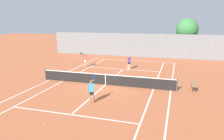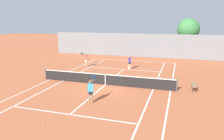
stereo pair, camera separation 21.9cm
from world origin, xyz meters
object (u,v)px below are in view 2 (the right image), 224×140
object	(u,v)px
player_near_side	(91,90)
loose_tennis_ball_1	(60,79)
tree_behind_left	(189,30)
player_far_right	(130,61)
loose_tennis_ball_0	(157,79)
loose_tennis_ball_2	(44,124)
courtside_bench	(194,85)
tennis_net	(105,79)
player_far_left	(86,59)

from	to	relation	value
player_near_side	loose_tennis_ball_1	bearing A→B (deg)	138.46
loose_tennis_ball_1	player_near_side	bearing A→B (deg)	-41.54
tree_behind_left	loose_tennis_ball_1	bearing A→B (deg)	-123.00
tree_behind_left	player_far_right	bearing A→B (deg)	-118.78
loose_tennis_ball_0	tree_behind_left	world-z (taller)	tree_behind_left
player_near_side	tree_behind_left	distance (m)	23.64
loose_tennis_ball_2	courtside_bench	size ratio (longest dim) A/B	0.04
courtside_bench	tree_behind_left	size ratio (longest dim) A/B	0.26
tennis_net	tree_behind_left	bearing A→B (deg)	68.91
player_far_right	loose_tennis_ball_2	size ratio (longest dim) A/B	24.24
player_far_right	loose_tennis_ball_2	world-z (taller)	player_far_right
player_far_left	courtside_bench	bearing A→B (deg)	-25.06
tree_behind_left	loose_tennis_ball_0	bearing A→B (deg)	-101.00
courtside_bench	loose_tennis_ball_0	bearing A→B (deg)	143.44
player_far_left	tree_behind_left	distance (m)	16.91
player_near_side	courtside_bench	world-z (taller)	player_near_side
loose_tennis_ball_1	courtside_bench	xyz separation A→B (m)	(11.90, 0.59, 0.38)
player_far_left	tennis_net	bearing A→B (deg)	-53.90
player_near_side	loose_tennis_ball_0	bearing A→B (deg)	63.95
player_far_right	tree_behind_left	size ratio (longest dim) A/B	0.28
tennis_net	tree_behind_left	size ratio (longest dim) A/B	2.08
player_far_left	loose_tennis_ball_1	bearing A→B (deg)	-89.82
tennis_net	player_far_left	xyz separation A→B (m)	(-4.66, 6.40, 0.42)
player_near_side	loose_tennis_ball_0	xyz separation A→B (m)	(3.64, 7.45, -0.89)
loose_tennis_ball_1	tree_behind_left	distance (m)	21.80
loose_tennis_ball_1	tennis_net	bearing A→B (deg)	-2.96
loose_tennis_ball_0	loose_tennis_ball_2	world-z (taller)	same
player_far_right	courtside_bench	size ratio (longest dim) A/B	1.07
player_far_right	loose_tennis_ball_1	size ratio (longest dim) A/B	24.24
loose_tennis_ball_1	loose_tennis_ball_2	distance (m)	9.13
tennis_net	player_far_left	bearing A→B (deg)	126.10
tennis_net	courtside_bench	size ratio (longest dim) A/B	8.00
loose_tennis_ball_1	loose_tennis_ball_2	size ratio (longest dim) A/B	1.00
loose_tennis_ball_0	loose_tennis_ball_1	bearing A→B (deg)	-161.52
loose_tennis_ball_2	tennis_net	bearing A→B (deg)	84.87
tennis_net	courtside_bench	world-z (taller)	tennis_net
player_near_side	loose_tennis_ball_2	xyz separation A→B (m)	(-1.18, -3.72, -0.89)
player_far_right	tree_behind_left	distance (m)	13.65
player_far_left	tree_behind_left	bearing A→B (deg)	45.30
loose_tennis_ball_2	player_far_left	bearing A→B (deg)	105.33
loose_tennis_ball_0	courtside_bench	distance (m)	3.94
player_far_right	player_far_left	bearing A→B (deg)	-178.17
player_far_right	loose_tennis_ball_0	world-z (taller)	player_far_right
loose_tennis_ball_1	tree_behind_left	xyz separation A→B (m)	(11.67, 17.97, 4.01)
player_near_side	courtside_bench	size ratio (longest dim) A/B	1.18
player_far_right	loose_tennis_ball_0	bearing A→B (deg)	-44.43
loose_tennis_ball_0	tennis_net	bearing A→B (deg)	-142.35
loose_tennis_ball_2	courtside_bench	world-z (taller)	courtside_bench
player_far_right	courtside_bench	bearing A→B (deg)	-40.92
player_far_left	loose_tennis_ball_1	distance (m)	6.22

